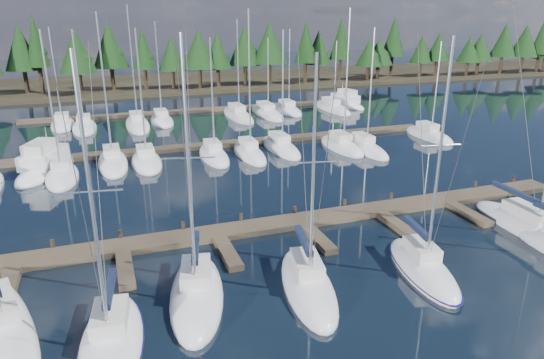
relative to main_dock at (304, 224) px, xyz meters
name	(u,v)px	position (x,y,z in m)	size (l,w,h in m)	color
ground	(250,173)	(0.00, 12.64, -0.20)	(260.00, 260.00, 0.00)	black
far_shore	(163,83)	(0.00, 72.64, 0.10)	(220.00, 30.00, 0.60)	#2F291A
main_dock	(304,224)	(0.00, 0.00, 0.00)	(44.00, 6.13, 0.90)	brown
back_docks	(205,126)	(0.00, 32.23, 0.00)	(50.00, 21.80, 0.40)	brown
front_sailboat_0	(4,328)	(-17.60, -6.14, 0.08)	(5.10, 10.72, 13.38)	silver
front_sailboat_1	(112,342)	(-12.97, -8.83, 0.08)	(3.84, 8.25, 13.67)	silver
front_sailboat_2	(197,294)	(-8.68, -6.25, 0.09)	(4.50, 8.80, 14.05)	silver
front_sailboat_3	(308,284)	(-2.90, -7.37, 0.09)	(4.06, 8.46, 13.16)	silver
front_sailboat_4	(423,268)	(3.94, -7.94, 0.10)	(3.85, 8.01, 13.80)	silver
front_sailboat_6	(530,228)	(14.02, -5.86, 0.10)	(2.80, 10.20, 16.05)	silver
back_sailboat_rows	(218,133)	(0.53, 27.40, 0.06)	(48.45, 31.49, 15.64)	silver
motor_yacht_left	(46,166)	(-17.71, 19.18, 0.33)	(6.55, 10.32, 4.91)	silver
motor_yacht_right	(345,103)	(23.89, 39.40, 0.28)	(4.35, 9.03, 4.33)	silver
tree_line	(158,52)	(-1.54, 62.86, 7.02)	(185.35, 11.48, 13.20)	black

